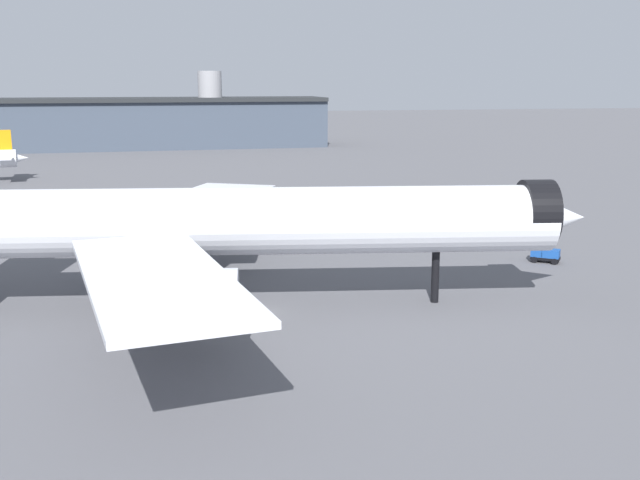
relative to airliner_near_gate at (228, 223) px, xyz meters
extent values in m
plane|color=#56565B|center=(1.98, -2.56, -7.88)|extent=(900.00, 900.00, 0.00)
cylinder|color=silver|center=(0.46, -0.08, 0.14)|extent=(59.15, 15.65, 6.17)
cone|color=silver|center=(29.53, -4.85, 0.14)|extent=(7.68, 7.07, 6.05)
cylinder|color=black|center=(28.32, -4.65, 0.60)|extent=(3.75, 6.60, 6.23)
cube|color=silver|center=(-1.37, 16.79, -0.63)|extent=(20.55, 27.89, 0.49)
cylinder|color=#B7BAC1|center=(-0.49, 13.42, -2.67)|extent=(8.69, 4.69, 3.39)
cube|color=silver|center=(-6.67, -15.47, -0.63)|extent=(13.32, 27.64, 0.49)
cylinder|color=#B7BAC1|center=(-4.76, -12.56, -2.67)|extent=(8.69, 4.69, 3.39)
cylinder|color=black|center=(19.07, -3.13, -5.41)|extent=(0.74, 0.74, 4.94)
cylinder|color=black|center=(-1.92, 3.60, -5.41)|extent=(0.74, 0.74, 4.94)
cylinder|color=black|center=(-2.97, -2.80, -5.41)|extent=(0.74, 0.74, 4.94)
cone|color=silver|center=(-33.69, 98.76, -3.10)|extent=(5.09, 3.94, 3.49)
cube|color=orange|center=(-36.35, 98.50, -0.16)|extent=(4.03, 0.75, 5.88)
cube|color=silver|center=(-35.30, 94.66, -2.74)|extent=(3.57, 6.28, 0.22)
cube|color=silver|center=(-36.06, 102.47, -2.74)|extent=(3.57, 6.28, 0.22)
cube|color=#3D4756|center=(-43.11, 171.89, -0.73)|extent=(183.48, 22.56, 14.30)
cube|color=#232628|center=(-43.11, 171.89, 7.02)|extent=(183.50, 24.63, 1.20)
cylinder|color=#939399|center=(12.99, 172.46, 3.92)|extent=(7.46, 7.46, 23.61)
cube|color=black|center=(27.50, 29.09, -7.26)|extent=(5.02, 5.83, 0.35)
cube|color=#232833|center=(26.56, 30.44, -6.28)|extent=(3.14, 3.12, 1.60)
cube|color=#1E2D38|center=(25.99, 31.26, -5.96)|extent=(1.63, 1.17, 0.80)
cube|color=#232833|center=(28.06, 28.27, -5.98)|extent=(3.77, 4.02, 2.20)
cylinder|color=black|center=(25.46, 30.01, -7.43)|extent=(0.74, 0.90, 0.90)
cylinder|color=black|center=(27.35, 31.32, -7.43)|extent=(0.74, 0.90, 0.90)
cylinder|color=black|center=(27.65, 26.85, -7.43)|extent=(0.74, 0.90, 0.90)
cylinder|color=black|center=(29.54, 28.16, -7.43)|extent=(0.74, 0.90, 0.90)
cube|color=black|center=(37.46, 8.85, -7.38)|extent=(3.51, 3.22, 0.30)
cube|color=#194799|center=(36.70, 9.44, -6.63)|extent=(1.99, 2.05, 1.20)
cube|color=#1E2D38|center=(36.24, 9.79, -6.39)|extent=(0.88, 1.12, 0.60)
cube|color=#194799|center=(37.92, 8.50, -6.78)|extent=(2.50, 2.44, 0.90)
cylinder|color=black|center=(36.08, 8.90, -7.53)|extent=(0.73, 0.65, 0.70)
cylinder|color=black|center=(37.06, 10.17, -7.53)|extent=(0.73, 0.65, 0.70)
cylinder|color=black|center=(37.86, 7.54, -7.53)|extent=(0.73, 0.65, 0.70)
cylinder|color=black|center=(38.84, 8.81, -7.53)|extent=(0.73, 0.65, 0.70)
cone|color=#F2600C|center=(-12.84, 33.53, -7.53)|extent=(0.56, 0.56, 0.70)
camera|label=1|loc=(-6.77, -66.69, 12.67)|focal=41.72mm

